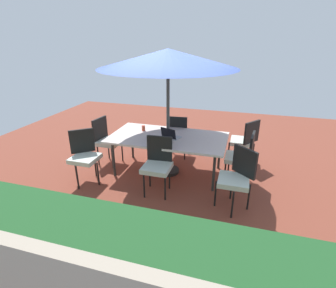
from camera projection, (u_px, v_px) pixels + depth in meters
The scene contains 13 objects.
ground_plane at pixel (168, 172), 5.31m from camera, with size 10.00×10.00×0.02m, color brown.
hedge_row at pixel (68, 273), 2.32m from camera, with size 6.30×0.63×1.20m, color #1E4C23.
dining_table at pixel (168, 139), 5.04m from camera, with size 2.21×1.19×0.76m.
patio_umbrella at pixel (168, 59), 4.48m from camera, with size 2.44×2.44×2.35m.
chair_northwest at pixel (237, 176), 4.03m from camera, with size 0.58×0.58×0.98m.
chair_west at pixel (242, 155), 4.72m from camera, with size 0.48×0.47×0.98m.
chair_northeast at pixel (84, 154), 4.78m from camera, with size 0.58×0.58×0.98m.
chair_south at pixel (178, 134), 5.77m from camera, with size 0.47×0.48×0.98m.
chair_southwest at pixel (245, 139), 5.45m from camera, with size 0.58×0.58×0.98m.
chair_north at pixel (158, 163), 4.45m from camera, with size 0.47×0.48×0.98m.
chair_east at pixel (107, 139), 5.50m from camera, with size 0.49×0.48×0.98m.
laptop at pixel (170, 136), 4.94m from camera, with size 0.38×0.34×0.21m.
cup at pixel (143, 128), 5.33m from camera, with size 0.07×0.07×0.11m, color #CC4C33.
Camera 1 is at (-1.33, 4.50, 2.54)m, focal length 28.12 mm.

